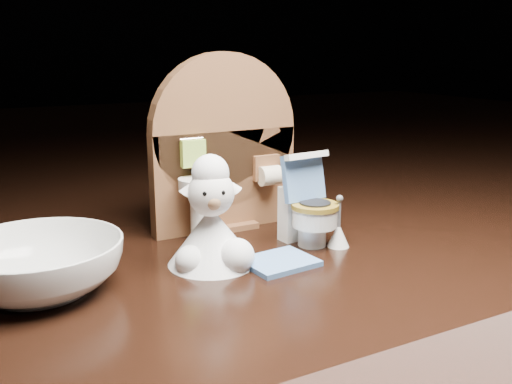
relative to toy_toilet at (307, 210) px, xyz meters
The scene contains 6 objects.
backdrop_panel 0.09m from the toy_toilet, 121.74° to the left, with size 0.13×0.05×0.15m.
toy_toilet is the anchor object (origin of this frame).
bath_mat 0.06m from the toy_toilet, 144.67° to the right, with size 0.05×0.04×0.00m, color #547FBD.
toilet_brush 0.03m from the toy_toilet, 48.04° to the right, with size 0.02×0.02×0.04m.
plush_lamb 0.09m from the toy_toilet, behind, with size 0.06×0.07×0.08m.
ceramic_bowl 0.20m from the toy_toilet, behind, with size 0.11×0.11×0.03m, color white.
Camera 1 is at (-0.20, -0.37, 0.15)m, focal length 40.00 mm.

